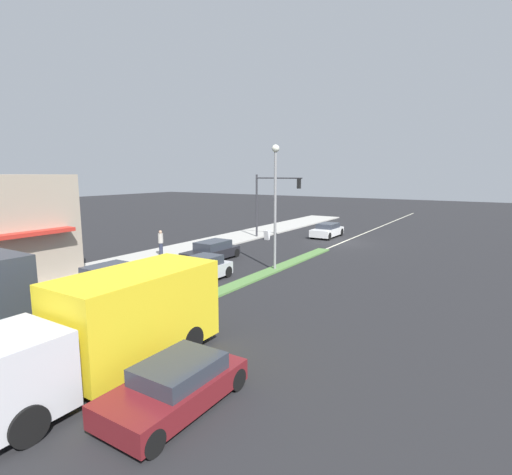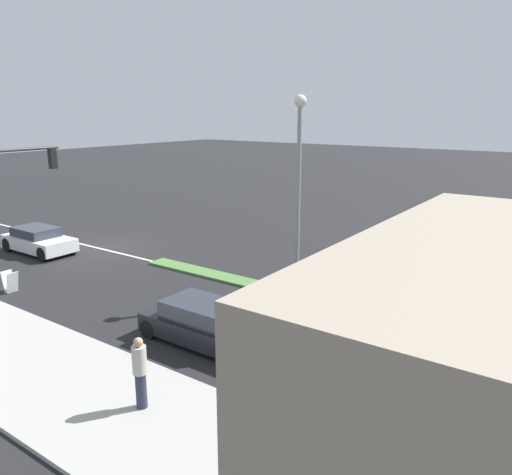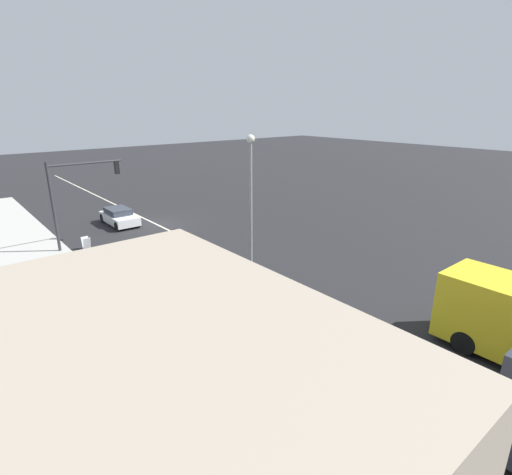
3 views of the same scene
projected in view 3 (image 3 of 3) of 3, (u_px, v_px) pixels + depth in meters
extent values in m
plane|color=#232326|center=(339.00, 312.00, 17.98)|extent=(160.00, 160.00, 0.00)
cube|color=#B2AFA8|center=(162.00, 409.00, 12.16)|extent=(4.00, 73.00, 0.12)
cube|color=beige|center=(158.00, 225.00, 31.16)|extent=(0.16, 60.00, 0.01)
cube|color=tan|center=(174.00, 465.00, 6.91)|extent=(5.15, 8.09, 5.64)
cube|color=red|center=(294.00, 392.00, 8.68)|extent=(0.70, 6.47, 0.20)
cylinder|color=#333338|center=(53.00, 208.00, 24.43)|extent=(0.18, 0.18, 5.60)
cylinder|color=#333338|center=(85.00, 163.00, 25.01)|extent=(4.50, 0.12, 0.12)
cube|color=black|center=(117.00, 168.00, 26.33)|extent=(0.28, 0.24, 0.84)
sphere|color=red|center=(116.00, 163.00, 26.34)|extent=(0.18, 0.18, 0.18)
sphere|color=gold|center=(116.00, 167.00, 26.42)|extent=(0.18, 0.18, 0.18)
sphere|color=green|center=(116.00, 171.00, 26.51)|extent=(0.18, 0.18, 0.18)
cylinder|color=gray|center=(251.00, 208.00, 21.49)|extent=(0.16, 0.16, 7.00)
sphere|color=silver|center=(251.00, 139.00, 20.34)|extent=(0.44, 0.44, 0.44)
cylinder|color=#282D42|center=(103.00, 316.00, 16.55)|extent=(0.26, 0.26, 0.88)
cylinder|color=#B7B2A8|center=(101.00, 299.00, 16.30)|extent=(0.34, 0.34, 0.68)
sphere|color=tan|center=(99.00, 289.00, 16.16)|extent=(0.22, 0.22, 0.22)
cube|color=silver|center=(85.00, 243.00, 25.77)|extent=(0.45, 0.21, 0.84)
cube|color=silver|center=(87.00, 244.00, 25.54)|extent=(0.45, 0.21, 0.84)
cylinder|color=black|center=(488.00, 323.00, 16.19)|extent=(0.28, 0.90, 0.90)
cylinder|color=black|center=(464.00, 342.00, 14.89)|extent=(0.28, 0.90, 0.90)
cube|color=#284793|center=(291.00, 368.00, 13.34)|extent=(1.74, 4.08, 0.67)
cube|color=#2D333D|center=(287.00, 351.00, 13.32)|extent=(1.48, 2.25, 0.43)
cylinder|color=black|center=(343.00, 387.00, 12.69)|extent=(0.22, 0.68, 0.68)
cylinder|color=black|center=(310.00, 409.00, 11.76)|extent=(0.22, 0.68, 0.68)
cylinder|color=black|center=(276.00, 343.00, 15.03)|extent=(0.22, 0.68, 0.68)
cylinder|color=black|center=(243.00, 359.00, 14.10)|extent=(0.22, 0.68, 0.68)
cube|color=black|center=(170.00, 286.00, 19.52)|extent=(1.78, 4.38, 0.60)
cube|color=#2D333D|center=(167.00, 274.00, 19.51)|extent=(1.51, 2.41, 0.53)
cylinder|color=black|center=(204.00, 297.00, 18.74)|extent=(0.22, 0.61, 0.61)
cylinder|color=black|center=(174.00, 307.00, 17.78)|extent=(0.22, 0.61, 0.61)
cylinder|color=black|center=(168.00, 274.00, 21.37)|extent=(0.22, 0.61, 0.61)
cylinder|color=black|center=(140.00, 281.00, 20.41)|extent=(0.22, 0.61, 0.61)
cube|color=#B7BABF|center=(274.00, 301.00, 17.93)|extent=(1.71, 3.83, 0.67)
cube|color=#2D333D|center=(271.00, 288.00, 17.88)|extent=(1.45, 2.10, 0.50)
cylinder|color=black|center=(310.00, 312.00, 17.35)|extent=(0.22, 0.64, 0.64)
cylinder|color=black|center=(285.00, 323.00, 16.44)|extent=(0.22, 0.64, 0.64)
cylinder|color=black|center=(265.00, 289.00, 19.54)|extent=(0.22, 0.64, 0.64)
cylinder|color=black|center=(240.00, 298.00, 18.63)|extent=(0.22, 0.64, 0.64)
cube|color=silver|center=(120.00, 218.00, 31.10)|extent=(1.79, 3.97, 0.63)
cube|color=#2D333D|center=(118.00, 211.00, 31.08)|extent=(1.52, 2.18, 0.45)
cylinder|color=black|center=(138.00, 223.00, 30.52)|extent=(0.22, 0.70, 0.70)
cylinder|color=black|center=(117.00, 226.00, 29.55)|extent=(0.22, 0.70, 0.70)
cylinder|color=black|center=(122.00, 215.00, 32.76)|extent=(0.22, 0.70, 0.70)
cylinder|color=black|center=(103.00, 218.00, 31.79)|extent=(0.22, 0.70, 0.70)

